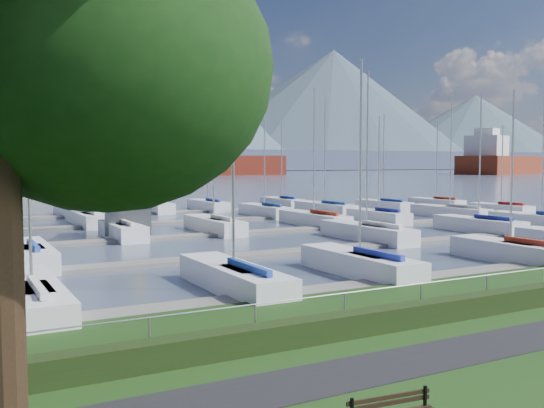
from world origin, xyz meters
TOP-DOWN VIEW (x-y plane):
  - path at (0.00, -3.00)m, footprint 160.00×2.00m
  - hedge at (0.00, -0.40)m, footprint 80.00×0.70m
  - fence at (0.00, 0.00)m, footprint 80.00×0.04m
  - docks at (0.00, 26.00)m, footprint 90.00×41.60m
  - crane at (-2.36, 30.16)m, footprint 5.14×13.44m
  - cargo_ship_mid at (48.92, 216.11)m, footprint 112.69×34.52m
  - cargo_ship_east at (207.71, 175.64)m, footprint 77.61×44.03m
  - sailboat_fleet at (-3.11, 29.28)m, footprint 74.74×48.96m

SIDE VIEW (x-z plane):
  - docks at x=0.00m, z-range -0.34..-0.09m
  - path at x=0.00m, z-range -0.01..0.03m
  - hedge at x=0.00m, z-range 0.00..0.70m
  - fence at x=0.00m, z-range 1.18..1.22m
  - cargo_ship_mid at x=48.92m, z-range -7.31..14.19m
  - cargo_ship_east at x=207.71m, z-range -6.94..14.56m
  - crane at x=-2.36m, z-range -5.85..16.50m
  - sailboat_fleet at x=-3.11m, z-range -1.13..11.79m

